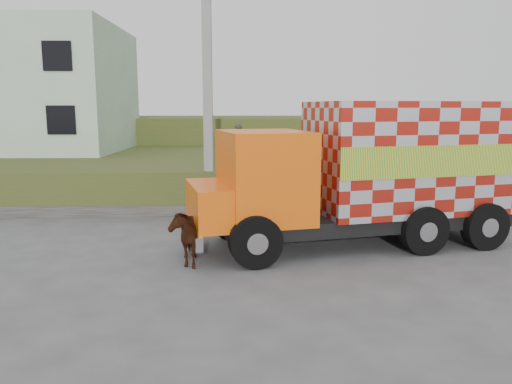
{
  "coord_description": "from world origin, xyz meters",
  "views": [
    {
      "loc": [
        0.39,
        -12.16,
        3.59
      ],
      "look_at": [
        0.56,
        1.42,
        1.3
      ],
      "focal_mm": 35.0,
      "sensor_mm": 36.0,
      "label": 1
    }
  ],
  "objects_px": {
    "cow": "(184,235)",
    "pedestrian": "(238,145)",
    "cargo_truck": "(368,172)",
    "utility_pole": "(208,93)"
  },
  "relations": [
    {
      "from": "utility_pole",
      "to": "pedestrian",
      "type": "xyz_separation_m",
      "value": [
        0.94,
        1.56,
        -1.81
      ]
    },
    {
      "from": "cow",
      "to": "pedestrian",
      "type": "height_order",
      "value": "pedestrian"
    },
    {
      "from": "utility_pole",
      "to": "pedestrian",
      "type": "bearing_deg",
      "value": 58.92
    },
    {
      "from": "utility_pole",
      "to": "cargo_truck",
      "type": "relative_size",
      "value": 0.91
    },
    {
      "from": "cargo_truck",
      "to": "cow",
      "type": "xyz_separation_m",
      "value": [
        -4.67,
        -1.64,
        -1.26
      ]
    },
    {
      "from": "cargo_truck",
      "to": "pedestrian",
      "type": "xyz_separation_m",
      "value": [
        -3.56,
        5.37,
        0.33
      ]
    },
    {
      "from": "cow",
      "to": "pedestrian",
      "type": "xyz_separation_m",
      "value": [
        1.11,
        7.01,
        1.58
      ]
    },
    {
      "from": "cargo_truck",
      "to": "cow",
      "type": "relative_size",
      "value": 5.48
    },
    {
      "from": "cargo_truck",
      "to": "pedestrian",
      "type": "distance_m",
      "value": 6.45
    },
    {
      "from": "cow",
      "to": "pedestrian",
      "type": "distance_m",
      "value": 7.27
    }
  ]
}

